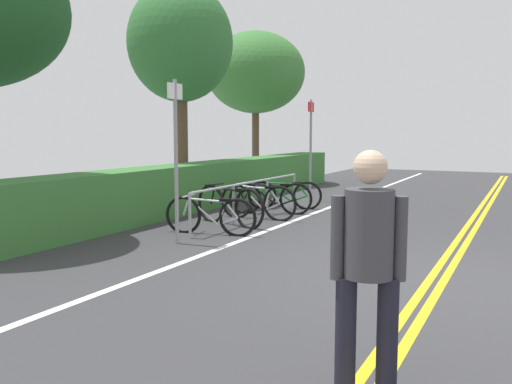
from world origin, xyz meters
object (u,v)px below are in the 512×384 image
Objects in this scene: bicycle_3 at (271,198)px; bicycle_4 at (285,195)px; sign_post_far at (311,141)px; bike_rack at (251,191)px; bicycle_0 at (210,216)px; sign_post_near at (176,147)px; bicycle_2 at (258,202)px; bicycle_1 at (230,206)px; tree_mid at (180,44)px; pedestrian at (368,258)px; tree_far_right at (256,73)px.

bicycle_3 is 1.06× the size of bicycle_4.
sign_post_far is at bearing -1.03° from bicycle_4.
bike_rack is 1.77m from bicycle_0.
sign_post_near is (-0.90, 0.05, 1.19)m from bicycle_0.
bike_rack is 2.62× the size of bicycle_2.
bicycle_3 is (0.82, -0.03, -0.23)m from bike_rack.
bicycle_1 is 0.33× the size of tree_mid.
bicycle_1 reaches higher than bicycle_2.
tree_mid is (-1.61, 2.77, 2.35)m from sign_post_far.
sign_post_far reaches higher than pedestrian.
sign_post_far is 0.50× the size of tree_far_right.
bicycle_1 is 4.12m from sign_post_far.
bicycle_1 is at bearing 37.42° from pedestrian.
bicycle_4 is 4.48m from tree_mid.
bicycle_4 is 0.64× the size of sign_post_far.
bicycle_3 reaches higher than bicycle_0.
pedestrian is at bearing -138.62° from tree_mid.
bicycle_3 is 0.84m from bicycle_4.
bicycle_4 is (3.41, 0.12, -0.01)m from bicycle_0.
bicycle_1 is at bearing 176.19° from bike_rack.
bike_rack is 0.26m from bicycle_2.
bike_rack is at bearing 126.74° from bicycle_2.
tree_mid reaches higher than bicycle_2.
tree_mid is (1.48, 2.85, 3.51)m from bicycle_2.
bicycle_3 is at bearing 5.45° from bicycle_2.
sign_post_far is at bearing 0.40° from sign_post_near.
tree_far_right is at bearing 29.63° from bicycle_3.
tree_far_right reaches higher than sign_post_far.
bicycle_3 is 0.34× the size of tree_far_right.
tree_far_right is (6.97, 3.46, 3.14)m from bike_rack.
sign_post_near is 5.82m from sign_post_far.
bicycle_3 is at bearing -104.92° from tree_mid.
bicycle_4 is at bearing -146.92° from tree_far_right.
bicycle_3 is 4.55m from tree_mid.
sign_post_far is at bearing -1.10° from bicycle_1.
sign_post_far is at bearing 1.06° from bicycle_0.
bicycle_3 is at bearing -179.73° from sign_post_far.
bicycle_0 is 0.98× the size of bicycle_2.
bicycle_1 reaches higher than bicycle_3.
tree_mid reaches higher than tree_far_right.
bicycle_2 is at bearing -10.31° from bicycle_1.
bicycle_2 is at bearing 32.36° from pedestrian.
bike_rack is 0.82m from bicycle_1.
bicycle_2 is (1.83, 0.01, 0.03)m from bicycle_0.
bicycle_2 is 0.32× the size of tree_mid.
bike_rack is at bearing -119.61° from tree_mid.
tree_far_right is at bearing 33.08° from bicycle_4.
bike_rack is 0.87× the size of tree_far_right.
sign_post_near is (-3.47, -0.03, 1.18)m from bicycle_3.
bicycle_2 is 1.03× the size of pedestrian.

